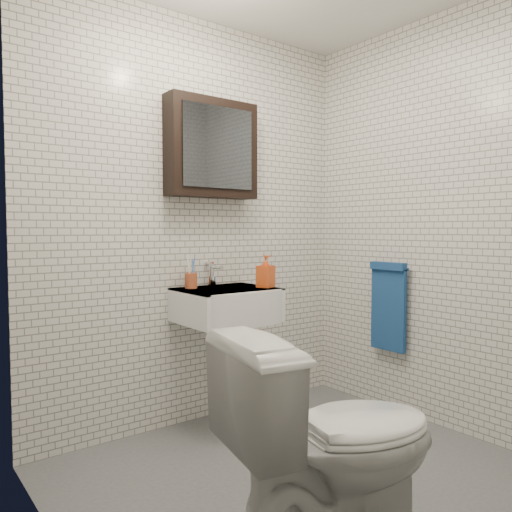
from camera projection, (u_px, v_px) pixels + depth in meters
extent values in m
cube|color=#4C4F54|center=(308.00, 479.00, 2.39)|extent=(2.20, 2.00, 0.01)
cube|color=silver|center=(199.00, 222.00, 3.12)|extent=(2.20, 0.02, 2.50)
cube|color=silver|center=(69.00, 215.00, 1.66)|extent=(0.02, 2.00, 2.50)
cube|color=silver|center=(443.00, 222.00, 2.99)|extent=(0.02, 2.00, 2.50)
cube|color=white|center=(226.00, 305.00, 3.00)|extent=(0.55, 0.45, 0.20)
cylinder|color=silver|center=(224.00, 290.00, 3.01)|extent=(0.31, 0.31, 0.02)
cylinder|color=silver|center=(224.00, 289.00, 3.01)|extent=(0.04, 0.04, 0.01)
cube|color=white|center=(226.00, 289.00, 2.99)|extent=(0.55, 0.45, 0.01)
cylinder|color=silver|center=(211.00, 281.00, 3.12)|extent=(0.06, 0.06, 0.06)
cylinder|color=silver|center=(211.00, 272.00, 3.12)|extent=(0.03, 0.03, 0.08)
cylinder|color=silver|center=(217.00, 267.00, 3.07)|extent=(0.02, 0.12, 0.02)
cube|color=silver|center=(209.00, 263.00, 3.14)|extent=(0.02, 0.09, 0.01)
cube|color=black|center=(212.00, 149.00, 3.07)|extent=(0.60, 0.14, 0.60)
cube|color=#3F444C|center=(218.00, 147.00, 3.01)|extent=(0.49, 0.01, 0.49)
cylinder|color=silver|center=(390.00, 268.00, 3.26)|extent=(0.02, 0.30, 0.02)
cylinder|color=silver|center=(377.00, 267.00, 3.38)|extent=(0.04, 0.02, 0.02)
cylinder|color=silver|center=(409.00, 269.00, 3.17)|extent=(0.04, 0.02, 0.02)
cube|color=#1E4C89|center=(388.00, 309.00, 3.27)|extent=(0.03, 0.26, 0.54)
cube|color=#1E4C89|center=(388.00, 266.00, 3.25)|extent=(0.05, 0.26, 0.05)
cylinder|color=#A64929|center=(191.00, 281.00, 2.99)|extent=(0.08, 0.08, 0.09)
cylinder|color=white|center=(190.00, 271.00, 2.97)|extent=(0.02, 0.03, 0.18)
cylinder|color=#3C73C1|center=(193.00, 272.00, 2.99)|extent=(0.01, 0.02, 0.16)
cylinder|color=white|center=(189.00, 270.00, 2.99)|extent=(0.02, 0.03, 0.18)
cylinder|color=#3C73C1|center=(193.00, 271.00, 3.00)|extent=(0.02, 0.04, 0.17)
imported|color=orange|center=(266.00, 271.00, 3.03)|extent=(0.12, 0.12, 0.20)
imported|color=silver|center=(333.00, 442.00, 1.83)|extent=(0.90, 0.63, 0.84)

